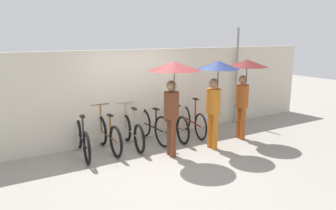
{
  "coord_description": "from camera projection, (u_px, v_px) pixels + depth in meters",
  "views": [
    {
      "loc": [
        -3.4,
        -5.46,
        2.56
      ],
      "look_at": [
        0.42,
        0.82,
        1.0
      ],
      "focal_mm": 35.0,
      "sensor_mm": 36.0,
      "label": 1
    }
  ],
  "objects": [
    {
      "name": "awning_pole",
      "position": [
        236.0,
        76.0,
        9.57
      ],
      "size": [
        0.07,
        0.07,
        2.79
      ],
      "color": "gray",
      "rests_on": "ground"
    },
    {
      "name": "pedestrian_leading",
      "position": [
        173.0,
        82.0,
        6.71
      ],
      "size": [
        1.06,
        1.06,
        2.05
      ],
      "rotation": [
        0.0,
        0.0,
        3.0
      ],
      "color": "brown",
      "rests_on": "ground"
    },
    {
      "name": "pedestrian_trailing",
      "position": [
        245.0,
        77.0,
        7.92
      ],
      "size": [
        0.98,
        0.98,
        2.01
      ],
      "rotation": [
        0.0,
        0.0,
        2.99
      ],
      "color": "#9E4C1E",
      "rests_on": "ground"
    },
    {
      "name": "parked_bicycle_2",
      "position": [
        132.0,
        132.0,
        7.65
      ],
      "size": [
        0.44,
        1.63,
        0.98
      ],
      "rotation": [
        0.0,
        0.0,
        1.45
      ],
      "color": "black",
      "rests_on": "ground"
    },
    {
      "name": "parked_bicycle_1",
      "position": [
        108.0,
        135.0,
        7.37
      ],
      "size": [
        0.44,
        1.66,
        1.0
      ],
      "rotation": [
        0.0,
        0.0,
        1.55
      ],
      "color": "black",
      "rests_on": "ground"
    },
    {
      "name": "parked_bicycle_0",
      "position": [
        82.0,
        139.0,
        7.08
      ],
      "size": [
        0.44,
        1.77,
        1.03
      ],
      "rotation": [
        0.0,
        0.0,
        1.44
      ],
      "color": "black",
      "rests_on": "ground"
    },
    {
      "name": "parked_bicycle_5",
      "position": [
        192.0,
        121.0,
        8.6
      ],
      "size": [
        0.49,
        1.64,
        1.02
      ],
      "rotation": [
        0.0,
        0.0,
        1.38
      ],
      "color": "black",
      "rests_on": "ground"
    },
    {
      "name": "ground_plane",
      "position": [
        171.0,
        161.0,
        6.83
      ],
      "size": [
        30.0,
        30.0,
        0.0
      ],
      "primitive_type": "plane",
      "color": "gray"
    },
    {
      "name": "parked_bicycle_4",
      "position": [
        174.0,
        124.0,
        8.27
      ],
      "size": [
        0.44,
        1.66,
        1.05
      ],
      "rotation": [
        0.0,
        0.0,
        1.43
      ],
      "color": "black",
      "rests_on": "ground"
    },
    {
      "name": "back_wall",
      "position": [
        133.0,
        95.0,
        8.1
      ],
      "size": [
        11.78,
        0.12,
        2.24
      ],
      "color": "beige",
      "rests_on": "ground"
    },
    {
      "name": "parked_bicycle_3",
      "position": [
        152.0,
        126.0,
        8.02
      ],
      "size": [
        0.44,
        1.71,
        0.97
      ],
      "rotation": [
        0.0,
        0.0,
        1.59
      ],
      "color": "black",
      "rests_on": "ground"
    },
    {
      "name": "pedestrian_center",
      "position": [
        216.0,
        82.0,
        7.22
      ],
      "size": [
        0.92,
        0.92,
        2.03
      ],
      "rotation": [
        0.0,
        0.0,
        3.11
      ],
      "color": "#C66B1E",
      "rests_on": "ground"
    }
  ]
}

